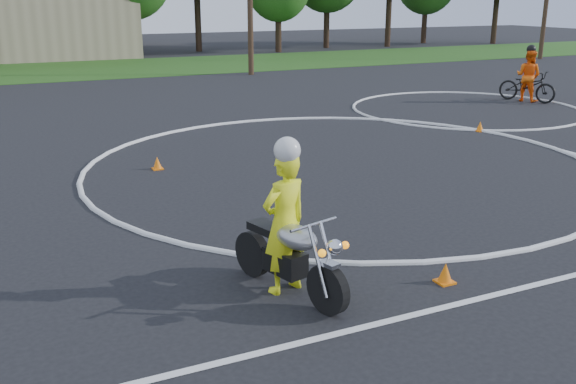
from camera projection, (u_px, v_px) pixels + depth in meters
name	position (u px, v px, depth m)	size (l,w,h in m)	color
ground	(416.00, 199.00, 12.78)	(120.00, 120.00, 0.00)	black
grass_strip	(129.00, 68.00, 36.12)	(120.00, 10.00, 0.02)	#1E4714
course_markings	(385.00, 144.00, 17.43)	(19.05, 19.05, 0.12)	silver
primary_motorcycle	(290.00, 255.00, 8.55)	(0.87, 2.17, 1.16)	black
rider_primary_grp	(285.00, 219.00, 8.52)	(0.81, 0.64, 2.16)	#F6FF1A
rider_second_grp	(528.00, 82.00, 24.41)	(1.53, 2.34, 2.13)	black
traffic_cones	(502.00, 136.00, 17.87)	(17.92, 11.22, 0.30)	orange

